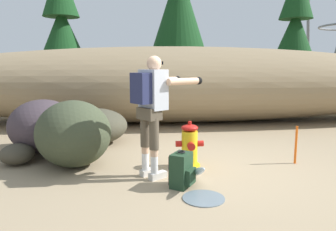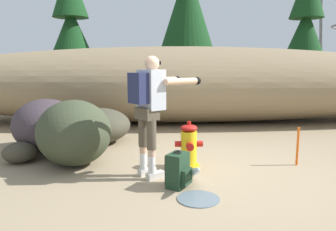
% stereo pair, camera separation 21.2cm
% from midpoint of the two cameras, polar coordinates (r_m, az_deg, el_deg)
% --- Properties ---
extents(ground_plane, '(56.00, 56.00, 0.04)m').
position_cam_midpoint_polar(ground_plane, '(4.89, 7.89, -9.73)').
color(ground_plane, '#998466').
extents(dirt_embankment, '(15.89, 3.20, 2.04)m').
position_cam_midpoint_polar(dirt_embankment, '(8.82, 3.48, 5.54)').
color(dirt_embankment, '#897556').
rests_on(dirt_embankment, ground_plane).
extents(fire_hydrant, '(0.42, 0.38, 0.71)m').
position_cam_midpoint_polar(fire_hydrant, '(4.89, 4.96, -5.51)').
color(fire_hydrant, gold).
rests_on(fire_hydrant, ground_plane).
extents(hydrant_water_jet, '(0.50, 1.30, 0.52)m').
position_cam_midpoint_polar(hydrant_water_jet, '(4.20, 6.20, -10.87)').
color(hydrant_water_jet, silver).
rests_on(hydrant_water_jet, ground_plane).
extents(utility_worker, '(1.01, 0.89, 1.66)m').
position_cam_midpoint_polar(utility_worker, '(4.32, -1.68, 2.55)').
color(utility_worker, beige).
rests_on(utility_worker, ground_plane).
extents(spare_backpack, '(0.36, 0.36, 0.47)m').
position_cam_midpoint_polar(spare_backpack, '(4.13, 3.29, -9.75)').
color(spare_backpack, '#1E3823').
rests_on(spare_backpack, ground_plane).
extents(boulder_large, '(1.66, 1.81, 0.94)m').
position_cam_midpoint_polar(boulder_large, '(6.14, -19.81, -1.61)').
color(boulder_large, '#3C3238').
rests_on(boulder_large, ground_plane).
extents(boulder_mid, '(1.44, 1.51, 1.02)m').
position_cam_midpoint_polar(boulder_mid, '(5.14, -15.19, -2.96)').
color(boulder_mid, '#383F2B').
rests_on(boulder_mid, ground_plane).
extents(boulder_small, '(1.80, 1.81, 0.70)m').
position_cam_midpoint_polar(boulder_small, '(6.51, -11.44, -1.78)').
color(boulder_small, '#3F3D2F').
rests_on(boulder_small, ground_plane).
extents(boulder_outlier, '(0.62, 0.62, 0.32)m').
position_cam_midpoint_polar(boulder_outlier, '(5.63, -23.85, -6.01)').
color(boulder_outlier, '#423D30').
rests_on(boulder_outlier, ground_plane).
extents(pine_tree_far_left, '(1.99, 1.99, 5.20)m').
position_cam_midpoint_polar(pine_tree_far_left, '(12.61, -16.36, 14.85)').
color(pine_tree_far_left, '#47331E').
rests_on(pine_tree_far_left, ground_plane).
extents(pine_tree_center, '(1.91, 1.91, 5.26)m').
position_cam_midpoint_polar(pine_tree_center, '(13.36, 23.68, 14.07)').
color(pine_tree_center, '#47331E').
rests_on(pine_tree_center, ground_plane).
extents(survey_stake, '(0.04, 0.04, 0.60)m').
position_cam_midpoint_polar(survey_stake, '(5.40, 23.10, -5.06)').
color(survey_stake, '#E55914').
rests_on(survey_stake, ground_plane).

